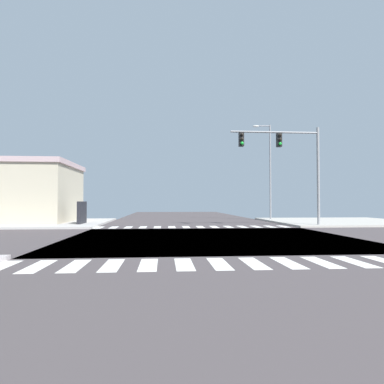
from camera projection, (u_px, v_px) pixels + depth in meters
ground at (211, 238)px, 17.23m from camera, size 90.00×90.00×0.05m
sidewalk_corner_ne at (340, 221)px, 30.25m from camera, size 12.00×12.00×0.14m
sidewalk_corner_nw at (31, 223)px, 28.12m from camera, size 12.00×12.00×0.14m
crosswalk_near at (237, 263)px, 9.93m from camera, size 13.50×2.00×0.01m
crosswalk_far at (193, 227)px, 24.48m from camera, size 13.50×2.00×0.01m
traffic_signal_mast at (286, 153)px, 24.87m from camera, size 6.47×0.55×7.14m
street_lamp at (268, 164)px, 33.48m from camera, size 1.78×0.32×9.19m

